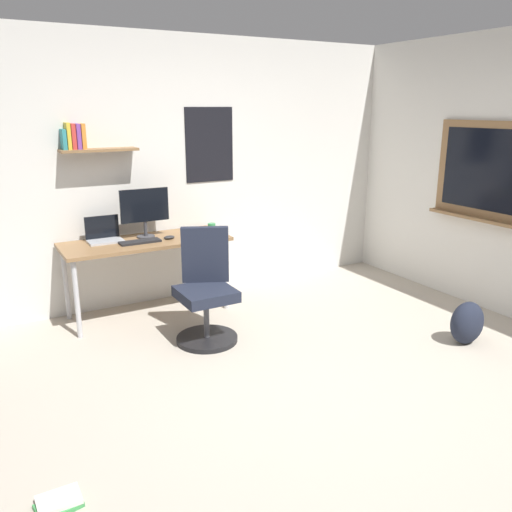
{
  "coord_description": "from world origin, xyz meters",
  "views": [
    {
      "loc": [
        -1.97,
        -2.57,
        1.93
      ],
      "look_at": [
        -0.11,
        0.72,
        0.85
      ],
      "focal_mm": 37.0,
      "sensor_mm": 36.0,
      "label": 1
    }
  ],
  "objects_px": {
    "keyboard": "(140,242)",
    "computer_mouse": "(169,237)",
    "book_stack_on_floor": "(59,503)",
    "office_chair": "(206,293)",
    "laptop": "(104,235)",
    "coffee_mug": "(212,228)",
    "desk": "(146,248)",
    "monitor_primary": "(145,209)",
    "backpack": "(467,323)"
  },
  "relations": [
    {
      "from": "laptop",
      "to": "computer_mouse",
      "type": "relative_size",
      "value": 2.98
    },
    {
      "from": "monitor_primary",
      "to": "coffee_mug",
      "type": "bearing_deg",
      "value": -11.08
    },
    {
      "from": "desk",
      "to": "monitor_primary",
      "type": "relative_size",
      "value": 3.29
    },
    {
      "from": "desk",
      "to": "computer_mouse",
      "type": "relative_size",
      "value": 14.69
    },
    {
      "from": "computer_mouse",
      "to": "book_stack_on_floor",
      "type": "relative_size",
      "value": 0.45
    },
    {
      "from": "keyboard",
      "to": "computer_mouse",
      "type": "height_order",
      "value": "computer_mouse"
    },
    {
      "from": "keyboard",
      "to": "backpack",
      "type": "relative_size",
      "value": 1.01
    },
    {
      "from": "office_chair",
      "to": "coffee_mug",
      "type": "height_order",
      "value": "office_chair"
    },
    {
      "from": "keyboard",
      "to": "office_chair",
      "type": "bearing_deg",
      "value": -65.38
    },
    {
      "from": "backpack",
      "to": "laptop",
      "type": "bearing_deg",
      "value": 139.42
    },
    {
      "from": "monitor_primary",
      "to": "book_stack_on_floor",
      "type": "xyz_separation_m",
      "value": [
        -1.26,
        -2.35,
        -0.98
      ]
    },
    {
      "from": "laptop",
      "to": "book_stack_on_floor",
      "type": "bearing_deg",
      "value": -110.15
    },
    {
      "from": "monitor_primary",
      "to": "computer_mouse",
      "type": "xyz_separation_m",
      "value": [
        0.17,
        -0.17,
        -0.25
      ]
    },
    {
      "from": "backpack",
      "to": "monitor_primary",
      "type": "bearing_deg",
      "value": 135.25
    },
    {
      "from": "keyboard",
      "to": "laptop",
      "type": "bearing_deg",
      "value": 140.45
    },
    {
      "from": "laptop",
      "to": "keyboard",
      "type": "xyz_separation_m",
      "value": [
        0.27,
        -0.22,
        -0.04
      ]
    },
    {
      "from": "office_chair",
      "to": "book_stack_on_floor",
      "type": "xyz_separation_m",
      "value": [
        -1.47,
        -1.46,
        -0.38
      ]
    },
    {
      "from": "office_chair",
      "to": "coffee_mug",
      "type": "xyz_separation_m",
      "value": [
        0.41,
        0.76,
        0.37
      ]
    },
    {
      "from": "computer_mouse",
      "to": "desk",
      "type": "bearing_deg",
      "value": 159.67
    },
    {
      "from": "keyboard",
      "to": "computer_mouse",
      "type": "bearing_deg",
      "value": 0.0
    },
    {
      "from": "computer_mouse",
      "to": "book_stack_on_floor",
      "type": "xyz_separation_m",
      "value": [
        -1.43,
        -2.17,
        -0.72
      ]
    },
    {
      "from": "desk",
      "to": "keyboard",
      "type": "height_order",
      "value": "keyboard"
    },
    {
      "from": "computer_mouse",
      "to": "keyboard",
      "type": "bearing_deg",
      "value": 180.0
    },
    {
      "from": "monitor_primary",
      "to": "coffee_mug",
      "type": "relative_size",
      "value": 5.04
    },
    {
      "from": "office_chair",
      "to": "monitor_primary",
      "type": "distance_m",
      "value": 1.08
    },
    {
      "from": "backpack",
      "to": "book_stack_on_floor",
      "type": "relative_size",
      "value": 1.58
    },
    {
      "from": "desk",
      "to": "laptop",
      "type": "xyz_separation_m",
      "value": [
        -0.34,
        0.15,
        0.13
      ]
    },
    {
      "from": "desk",
      "to": "backpack",
      "type": "distance_m",
      "value": 2.91
    },
    {
      "from": "desk",
      "to": "laptop",
      "type": "bearing_deg",
      "value": 157.09
    },
    {
      "from": "keyboard",
      "to": "computer_mouse",
      "type": "relative_size",
      "value": 3.56
    },
    {
      "from": "office_chair",
      "to": "laptop",
      "type": "xyz_separation_m",
      "value": [
        -0.59,
        0.93,
        0.38
      ]
    },
    {
      "from": "keyboard",
      "to": "book_stack_on_floor",
      "type": "relative_size",
      "value": 1.59
    },
    {
      "from": "monitor_primary",
      "to": "desk",
      "type": "bearing_deg",
      "value": -111.48
    },
    {
      "from": "book_stack_on_floor",
      "to": "coffee_mug",
      "type": "bearing_deg",
      "value": 49.7
    },
    {
      "from": "laptop",
      "to": "backpack",
      "type": "relative_size",
      "value": 0.85
    },
    {
      "from": "computer_mouse",
      "to": "coffee_mug",
      "type": "relative_size",
      "value": 1.13
    },
    {
      "from": "monitor_primary",
      "to": "keyboard",
      "type": "bearing_deg",
      "value": -123.59
    },
    {
      "from": "desk",
      "to": "book_stack_on_floor",
      "type": "xyz_separation_m",
      "value": [
        -1.22,
        -2.25,
        -0.63
      ]
    },
    {
      "from": "backpack",
      "to": "keyboard",
      "type": "bearing_deg",
      "value": 139.29
    },
    {
      "from": "laptop",
      "to": "monitor_primary",
      "type": "relative_size",
      "value": 0.67
    },
    {
      "from": "monitor_primary",
      "to": "computer_mouse",
      "type": "distance_m",
      "value": 0.35
    },
    {
      "from": "desk",
      "to": "computer_mouse",
      "type": "distance_m",
      "value": 0.23
    },
    {
      "from": "monitor_primary",
      "to": "backpack",
      "type": "xyz_separation_m",
      "value": [
        2.07,
        -2.05,
        -0.82
      ]
    },
    {
      "from": "office_chair",
      "to": "laptop",
      "type": "height_order",
      "value": "laptop"
    },
    {
      "from": "coffee_mug",
      "to": "office_chair",
      "type": "bearing_deg",
      "value": -118.55
    },
    {
      "from": "desk",
      "to": "computer_mouse",
      "type": "bearing_deg",
      "value": -20.33
    },
    {
      "from": "office_chair",
      "to": "backpack",
      "type": "height_order",
      "value": "office_chair"
    },
    {
      "from": "book_stack_on_floor",
      "to": "computer_mouse",
      "type": "bearing_deg",
      "value": 56.74
    },
    {
      "from": "monitor_primary",
      "to": "book_stack_on_floor",
      "type": "relative_size",
      "value": 2.0
    },
    {
      "from": "laptop",
      "to": "coffee_mug",
      "type": "bearing_deg",
      "value": -9.62
    }
  ]
}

